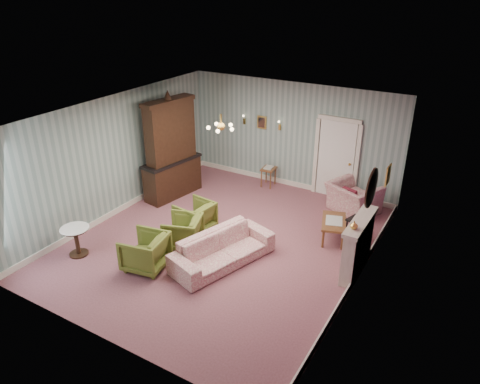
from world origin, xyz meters
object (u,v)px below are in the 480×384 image
Objects in this scene: side_table_black at (356,230)px; olive_chair_a at (145,250)px; wingback_chair at (354,193)px; olive_chair_c at (195,215)px; sofa_chintz at (222,244)px; coffee_table at (333,230)px; olive_chair_b at (183,230)px; fireplace at (358,246)px; dresser at (171,146)px; pedestal_table at (77,241)px.

olive_chair_a is at bearing -137.04° from side_table_black.
wingback_chair is 1.46m from side_table_black.
olive_chair_c is 3.95m from wingback_chair.
sofa_chintz reaches higher than coffee_table.
olive_chair_c is at bearing 170.16° from olive_chair_a.
side_table_black is at bearing 122.35° from olive_chair_a.
olive_chair_b is 1.10m from sofa_chintz.
side_table_black is (3.33, 3.10, -0.13)m from olive_chair_a.
olive_chair_b is 3.79m from side_table_black.
side_table_black is at bearing 107.27° from fireplace.
wingback_chair is 1.23× the size of coffee_table.
olive_chair_a is 1.06× the size of olive_chair_c.
sofa_chintz is 3.02m from side_table_black.
coffee_table is at bearing 9.14° from dresser.
olive_chair_a is at bearing 13.24° from pedestal_table.
sofa_chintz is at bearing -129.06° from coffee_table.
fireplace is (2.43, 1.09, 0.15)m from sofa_chintz.
sofa_chintz is 2.39× the size of coffee_table.
sofa_chintz is 3.97× the size of side_table_black.
wingback_chair is at bearing 91.42° from coffee_table.
wingback_chair is (2.69, 3.41, 0.11)m from olive_chair_b.
fireplace is (0.84, -2.44, 0.08)m from wingback_chair.
sofa_chintz reaches higher than side_table_black.
dresser is at bearing 72.40° from sofa_chintz.
side_table_black is (4.94, 0.15, -1.11)m from dresser.
olive_chair_a is 0.72× the size of wingback_chair.
olive_chair_a is at bearing 8.15° from olive_chair_c.
olive_chair_a reaches higher than olive_chair_c.
olive_chair_b is at bearing 75.47° from wingback_chair.
olive_chair_a reaches higher than pedestal_table.
olive_chair_c is 0.28× the size of dresser.
wingback_chair reaches higher than sofa_chintz.
dresser is 5.42m from fireplace.
coffee_table is (-0.80, 0.92, -0.34)m from fireplace.
wingback_chair is 6.52m from pedestal_table.
side_table_black is (-0.34, 1.08, -0.30)m from fireplace.
wingback_chair is at bearing 47.74° from pedestal_table.
olive_chair_a is at bearing 144.73° from sofa_chintz.
fireplace reaches higher than olive_chair_a.
coffee_table is at bearing 105.20° from olive_chair_b.
olive_chair_a is 3.50m from dresser.
olive_chair_a is at bearing -134.30° from coffee_table.
dresser is 5.00× the size of side_table_black.
olive_chair_c is (-0.17, 0.68, 0.00)m from olive_chair_b.
pedestal_table is at bearing -28.71° from olive_chair_c.
olive_chair_a is 0.37× the size of sofa_chintz.
olive_chair_b is 0.83× the size of coffee_table.
olive_chair_c is 0.84× the size of coffee_table.
dresser reaches higher than fireplace.
olive_chair_a is 4.11m from coffee_table.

